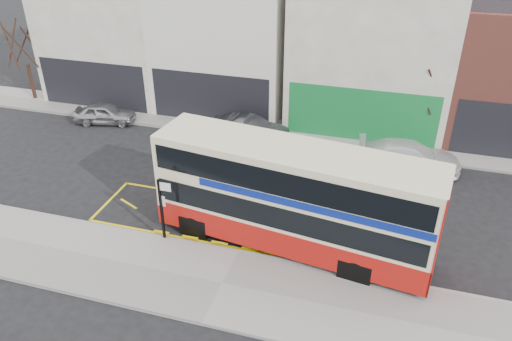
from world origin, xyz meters
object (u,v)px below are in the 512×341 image
(car_silver, at_px, (105,113))
(car_grey, at_px, (248,130))
(double_decker_bus, at_px, (294,197))
(car_white, at_px, (409,156))
(street_tree_left, at_px, (20,32))
(bus_stop_post, at_px, (162,203))
(street_tree_right, at_px, (432,75))

(car_silver, relative_size, car_grey, 0.81)
(double_decker_bus, distance_m, car_white, 9.07)
(car_silver, xyz_separation_m, car_white, (18.04, -0.69, 0.12))
(car_white, relative_size, street_tree_left, 0.77)
(car_silver, bearing_deg, double_decker_bus, -134.61)
(bus_stop_post, distance_m, car_silver, 13.00)
(double_decker_bus, bearing_deg, car_grey, 125.65)
(double_decker_bus, xyz_separation_m, street_tree_right, (4.94, 11.11, 1.72))
(double_decker_bus, height_order, car_white, double_decker_bus)
(bus_stop_post, bearing_deg, car_white, 43.14)
(bus_stop_post, xyz_separation_m, street_tree_left, (-15.28, 11.66, 2.75))
(car_silver, xyz_separation_m, street_tree_left, (-6.67, 1.99, 3.97))
(car_grey, height_order, car_white, car_grey)
(car_silver, relative_size, street_tree_right, 0.62)
(car_grey, bearing_deg, street_tree_right, -74.43)
(double_decker_bus, bearing_deg, car_white, 68.61)
(street_tree_right, bearing_deg, car_grey, -164.01)
(bus_stop_post, relative_size, car_grey, 0.61)
(car_white, bearing_deg, double_decker_bus, 144.70)
(double_decker_bus, relative_size, street_tree_right, 1.91)
(car_silver, height_order, car_grey, car_grey)
(car_white, height_order, street_tree_right, street_tree_right)
(car_silver, bearing_deg, car_white, -104.99)
(bus_stop_post, bearing_deg, street_tree_left, 142.19)
(car_grey, distance_m, street_tree_left, 16.49)
(street_tree_right, bearing_deg, street_tree_left, -178.56)
(car_white, height_order, street_tree_left, street_tree_left)
(car_grey, relative_size, street_tree_left, 0.68)
(car_white, xyz_separation_m, street_tree_right, (0.58, 3.31, 3.30))
(double_decker_bus, bearing_deg, street_tree_right, 73.83)
(car_grey, bearing_deg, bus_stop_post, 175.89)
(double_decker_bus, xyz_separation_m, car_white, (4.35, 7.80, -1.57))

